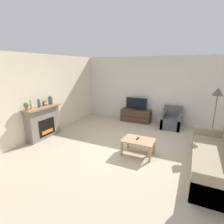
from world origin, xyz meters
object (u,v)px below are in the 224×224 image
object	(u,v)px
armchair	(171,121)
tv_stand	(136,115)
mantel_vase_centre_left	(39,103)
remote	(138,139)
mantel_vase_left	(31,105)
fireplace	(43,122)
tv	(136,104)
couch	(215,161)
potted_plant	(26,106)
mantel_clock	(45,103)
floor_lamp	(217,96)
coffee_table	(139,142)
mantel_vase_right	(50,100)

from	to	relation	value
armchair	tv_stand	bearing A→B (deg)	173.40
mantel_vase_centre_left	remote	xyz separation A→B (m)	(3.14, 0.37, -0.75)
mantel_vase_centre_left	mantel_vase_left	bearing A→B (deg)	-90.00
mantel_vase_centre_left	tv_stand	world-z (taller)	mantel_vase_centre_left
fireplace	armchair	bearing A→B (deg)	37.03
fireplace	tv	world-z (taller)	fireplace
tv	couch	size ratio (longest dim) A/B	0.36
fireplace	armchair	world-z (taller)	fireplace
armchair	potted_plant	bearing A→B (deg)	-137.75
mantel_clock	floor_lamp	world-z (taller)	floor_lamp
tv	armchair	size ratio (longest dim) A/B	1.09
mantel_vase_left	armchair	world-z (taller)	mantel_vase_left
mantel_vase_left	remote	size ratio (longest dim) A/B	1.94
mantel_vase_left	armchair	xyz separation A→B (m)	(3.70, 3.19, -0.93)
couch	floor_lamp	size ratio (longest dim) A/B	1.43
mantel_vase_left	mantel_vase_centre_left	xyz separation A→B (m)	(0.00, 0.29, -0.02)
mantel_clock	tv_stand	xyz separation A→B (m)	(2.22, 2.84, -0.87)
mantel_vase_left	remote	distance (m)	3.30
mantel_vase_left	mantel_vase_centre_left	world-z (taller)	mantel_vase_left
mantel_clock	potted_plant	distance (m)	0.69
mantel_vase_centre_left	coffee_table	bearing A→B (deg)	5.81
potted_plant	tv	xyz separation A→B (m)	(2.22, 3.53, -0.43)
tv_stand	armchair	bearing A→B (deg)	-6.60
mantel_vase_right	couch	size ratio (longest dim) A/B	0.12
fireplace	floor_lamp	size ratio (longest dim) A/B	0.75
mantel_vase_left	remote	bearing A→B (deg)	11.85
tv_stand	tv	bearing A→B (deg)	-90.00
mantel_vase_left	tv	world-z (taller)	mantel_vase_left
mantel_vase_left	couch	bearing A→B (deg)	6.47
coffee_table	mantel_vase_centre_left	bearing A→B (deg)	-174.19
mantel_vase_centre_left	tv_stand	size ratio (longest dim) A/B	0.21
mantel_vase_centre_left	mantel_clock	xyz separation A→B (m)	(0.00, 0.23, -0.05)
tv_stand	remote	world-z (taller)	tv_stand
fireplace	tv_stand	distance (m)	3.73
mantel_clock	coffee_table	size ratio (longest dim) A/B	0.18
fireplace	tv_stand	world-z (taller)	fireplace
tv_stand	armchair	distance (m)	1.48
couch	fireplace	bearing A→B (deg)	-178.04
coffee_table	tv_stand	bearing A→B (deg)	109.19
floor_lamp	tv_stand	bearing A→B (deg)	154.75
couch	mantel_vase_right	bearing A→B (deg)	177.44
mantel_clock	coffee_table	bearing A→B (deg)	1.70
fireplace	mantel_vase_left	xyz separation A→B (m)	(0.02, -0.39, 0.66)
mantel_vase_centre_left	mantel_vase_right	xyz separation A→B (m)	(0.00, 0.49, 0.01)
mantel_vase_right	couch	distance (m)	5.06
mantel_vase_right	armchair	bearing A→B (deg)	33.08
mantel_clock	tv	size ratio (longest dim) A/B	0.17
mantel_vase_right	fireplace	bearing A→B (deg)	-92.43
fireplace	couch	xyz separation A→B (m)	(4.99, 0.17, -0.27)
remote	mantel_clock	bearing A→B (deg)	-172.41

